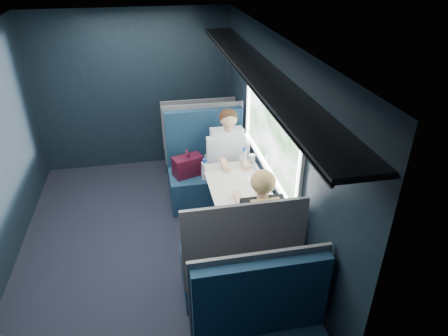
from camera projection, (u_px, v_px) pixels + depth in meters
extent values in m
cube|color=black|center=(146.00, 249.00, 4.52)|extent=(2.80, 4.20, 0.01)
cube|color=black|center=(275.00, 147.00, 4.20)|extent=(0.10, 4.20, 2.30)
cube|color=black|center=(135.00, 91.00, 5.80)|extent=(2.80, 0.10, 2.30)
cube|color=silver|center=(120.00, 34.00, 3.37)|extent=(2.80, 4.20, 0.10)
cube|color=silver|center=(272.00, 93.00, 3.90)|extent=(0.03, 1.84, 0.07)
cube|color=silver|center=(267.00, 168.00, 4.32)|extent=(0.03, 1.84, 0.07)
cube|color=silver|center=(300.00, 175.00, 3.35)|extent=(0.03, 0.07, 0.78)
cube|color=silver|center=(248.00, 103.00, 4.86)|extent=(0.03, 0.07, 0.78)
cube|color=black|center=(257.00, 70.00, 3.76)|extent=(0.36, 4.10, 0.04)
cube|color=black|center=(240.00, 73.00, 3.74)|extent=(0.02, 4.10, 0.03)
cube|color=red|center=(273.00, 78.00, 3.83)|extent=(0.01, 0.10, 0.12)
cylinder|color=#54565E|center=(222.00, 214.00, 4.50)|extent=(0.08, 0.08, 0.70)
cube|color=silver|center=(238.00, 185.00, 4.35)|extent=(0.62, 1.00, 0.04)
cube|color=#0E243E|center=(209.00, 188.00, 5.22)|extent=(1.00, 0.50, 0.45)
cube|color=#0E243E|center=(204.00, 137.00, 5.18)|extent=(1.00, 0.10, 0.75)
cube|color=#54565E|center=(204.00, 133.00, 5.22)|extent=(1.04, 0.03, 0.82)
cube|color=#54565E|center=(209.00, 168.00, 5.02)|extent=(0.06, 0.40, 0.20)
cube|color=#460F22|center=(188.00, 166.00, 5.01)|extent=(0.41, 0.30, 0.26)
cylinder|color=#460F22|center=(187.00, 153.00, 4.93)|extent=(0.08, 0.15, 0.03)
cylinder|color=silver|center=(205.00, 171.00, 4.94)|extent=(0.08, 0.08, 0.23)
cylinder|color=blue|center=(205.00, 161.00, 4.87)|extent=(0.05, 0.05, 0.05)
cube|color=#0E243E|center=(234.00, 272.00, 3.89)|extent=(1.00, 0.50, 0.45)
cube|color=#0E243E|center=(243.00, 243.00, 3.34)|extent=(1.00, 0.10, 0.75)
cube|color=#54565E|center=(245.00, 245.00, 3.28)|extent=(1.04, 0.03, 0.82)
cube|color=#54565E|center=(234.00, 242.00, 3.77)|extent=(0.06, 0.40, 0.20)
cube|color=#0E243E|center=(197.00, 151.00, 6.16)|extent=(1.00, 0.40, 0.45)
cube|color=#0E243E|center=(198.00, 124.00, 5.69)|extent=(1.00, 0.10, 0.66)
cube|color=#54565E|center=(199.00, 124.00, 5.63)|extent=(1.04, 0.03, 0.72)
cube|color=#0E243E|center=(261.00, 298.00, 2.88)|extent=(1.00, 0.10, 0.66)
cube|color=#54565E|center=(259.00, 290.00, 2.92)|extent=(1.04, 0.03, 0.72)
cube|color=black|center=(230.00, 171.00, 4.99)|extent=(0.36, 0.44, 0.16)
cube|color=black|center=(233.00, 200.00, 4.97)|extent=(0.32, 0.12, 0.45)
cube|color=white|center=(227.00, 148.00, 5.01)|extent=(0.40, 0.29, 0.53)
cylinder|color=#D8A88C|center=(228.00, 129.00, 4.84)|extent=(0.10, 0.10, 0.06)
sphere|color=#D8A88C|center=(229.00, 119.00, 4.75)|extent=(0.21, 0.21, 0.21)
sphere|color=#382114|center=(228.00, 117.00, 4.76)|extent=(0.22, 0.22, 0.22)
cube|color=white|center=(211.00, 151.00, 4.94)|extent=(0.09, 0.12, 0.34)
cube|color=white|center=(245.00, 148.00, 5.01)|extent=(0.09, 0.12, 0.34)
cube|color=black|center=(257.00, 235.00, 3.90)|extent=(0.36, 0.44, 0.16)
cube|color=black|center=(251.00, 246.00, 4.22)|extent=(0.32, 0.12, 0.45)
cube|color=black|center=(262.00, 224.00, 3.64)|extent=(0.40, 0.29, 0.53)
cylinder|color=#D8A88C|center=(263.00, 196.00, 3.54)|extent=(0.10, 0.10, 0.06)
sphere|color=#D8A88C|center=(263.00, 182.00, 3.49)|extent=(0.21, 0.21, 0.21)
sphere|color=tan|center=(263.00, 181.00, 3.47)|extent=(0.22, 0.22, 0.22)
cube|color=black|center=(238.00, 224.00, 3.64)|extent=(0.09, 0.12, 0.34)
cube|color=black|center=(284.00, 219.00, 3.71)|extent=(0.09, 0.12, 0.34)
cube|color=tan|center=(265.00, 217.00, 3.53)|extent=(0.26, 0.07, 0.36)
cube|color=white|center=(237.00, 189.00, 4.24)|extent=(0.57, 0.82, 0.01)
cube|color=silver|center=(263.00, 183.00, 4.32)|extent=(0.33, 0.39, 0.02)
cube|color=silver|center=(275.00, 172.00, 4.28)|extent=(0.09, 0.33, 0.23)
cube|color=black|center=(274.00, 172.00, 4.28)|extent=(0.07, 0.29, 0.19)
cylinder|color=silver|center=(244.00, 158.00, 4.65)|extent=(0.07, 0.07, 0.19)
cylinder|color=blue|center=(244.00, 149.00, 4.60)|extent=(0.04, 0.04, 0.04)
cylinder|color=white|center=(252.00, 159.00, 4.73)|extent=(0.08, 0.08, 0.10)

